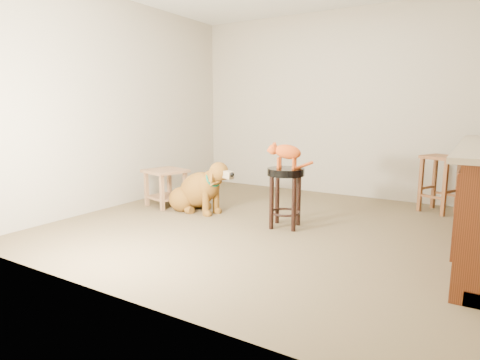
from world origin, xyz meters
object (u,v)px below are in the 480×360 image
Objects in this scene: tabby_kitten at (285,153)px; side_table at (166,182)px; wood_stool at (439,183)px; padded_stool at (286,186)px; golden_retriever at (199,191)px.

side_table is at bearing 166.45° from tabby_kitten.
wood_stool is 1.50× the size of tabby_kitten.
side_table is at bearing 177.89° from padded_stool.
tabby_kitten reaches higher than wood_stool.
side_table is 1.22× the size of tabby_kitten.
side_table is at bearing -171.39° from golden_retriever.
wood_stool is (1.32, 1.55, -0.09)m from padded_stool.
wood_stool reaches higher than padded_stool.
padded_stool is 1.20m from golden_retriever.
wood_stool is at bearing 39.95° from golden_retriever.
wood_stool is 1.23× the size of side_table.
golden_retriever is at bearing 177.17° from padded_stool.
tabby_kitten is (-0.01, -0.00, 0.35)m from padded_stool.
golden_retriever is (-2.50, -1.49, -0.10)m from wood_stool.
wood_stool reaches higher than side_table.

